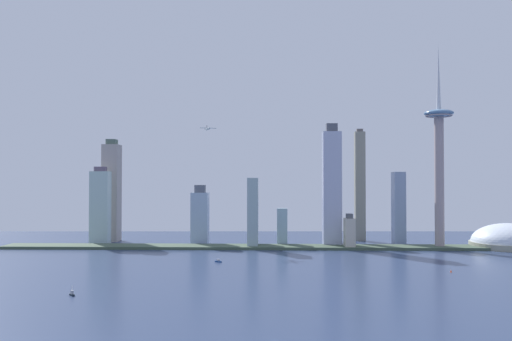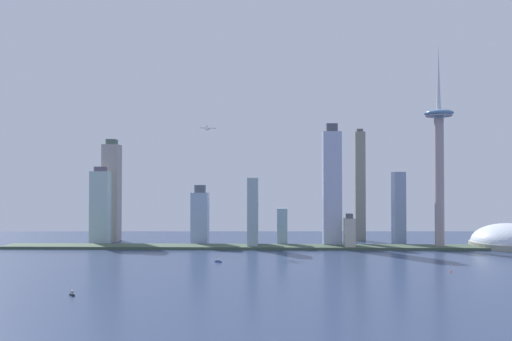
{
  "view_description": "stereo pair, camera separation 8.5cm",
  "coord_description": "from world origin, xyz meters",
  "px_view_note": "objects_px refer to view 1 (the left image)",
  "views": [
    {
      "loc": [
        -3.01,
        -309.61,
        91.38
      ],
      "look_at": [
        -21.6,
        423.98,
        108.06
      ],
      "focal_mm": 37.44,
      "sensor_mm": 36.0,
      "label": 1
    },
    {
      "loc": [
        -2.92,
        -309.6,
        91.38
      ],
      "look_at": [
        -21.6,
        423.98,
        108.06
      ],
      "focal_mm": 37.44,
      "sensor_mm": 36.0,
      "label": 2
    }
  ],
  "objects_px": {
    "skyscraper_6": "(332,187)",
    "skyscraper_8": "(282,227)",
    "stadium_dome": "(509,242)",
    "airplane": "(208,129)",
    "skyscraper_0": "(360,186)",
    "skyscraper_1": "(100,207)",
    "skyscraper_3": "(399,208)",
    "skyscraper_7": "(112,192)",
    "boat_0": "(72,294)",
    "boat_3": "(218,261)",
    "skyscraper_10": "(200,217)",
    "channel_buoy_0": "(451,271)",
    "skyscraper_4": "(254,225)",
    "skyscraper_9": "(253,213)",
    "observation_tower": "(439,150)",
    "skyscraper_2": "(349,233)",
    "skyscraper_5": "(330,198)"
  },
  "relations": [
    {
      "from": "observation_tower",
      "to": "stadium_dome",
      "type": "distance_m",
      "value": 163.92
    },
    {
      "from": "skyscraper_4",
      "to": "channel_buoy_0",
      "type": "relative_size",
      "value": 34.15
    },
    {
      "from": "skyscraper_10",
      "to": "skyscraper_5",
      "type": "bearing_deg",
      "value": 11.11
    },
    {
      "from": "skyscraper_3",
      "to": "skyscraper_4",
      "type": "distance_m",
      "value": 216.19
    },
    {
      "from": "skyscraper_10",
      "to": "stadium_dome",
      "type": "bearing_deg",
      "value": -4.15
    },
    {
      "from": "stadium_dome",
      "to": "skyscraper_5",
      "type": "distance_m",
      "value": 258.71
    },
    {
      "from": "skyscraper_2",
      "to": "skyscraper_5",
      "type": "height_order",
      "value": "skyscraper_5"
    },
    {
      "from": "stadium_dome",
      "to": "skyscraper_10",
      "type": "distance_m",
      "value": 440.99
    },
    {
      "from": "stadium_dome",
      "to": "skyscraper_0",
      "type": "xyz_separation_m",
      "value": [
        -192.96,
        87.24,
        79.07
      ]
    },
    {
      "from": "skyscraper_0",
      "to": "skyscraper_1",
      "type": "distance_m",
      "value": 400.59
    },
    {
      "from": "skyscraper_6",
      "to": "skyscraper_10",
      "type": "xyz_separation_m",
      "value": [
        -192.72,
        20.45,
        -43.95
      ]
    },
    {
      "from": "skyscraper_1",
      "to": "skyscraper_4",
      "type": "xyz_separation_m",
      "value": [
        230.14,
        -14.11,
        -26.26
      ]
    },
    {
      "from": "observation_tower",
      "to": "skyscraper_3",
      "type": "distance_m",
      "value": 106.52
    },
    {
      "from": "boat_3",
      "to": "skyscraper_7",
      "type": "bearing_deg",
      "value": -6.0
    },
    {
      "from": "skyscraper_1",
      "to": "skyscraper_3",
      "type": "height_order",
      "value": "skyscraper_1"
    },
    {
      "from": "skyscraper_3",
      "to": "skyscraper_8",
      "type": "height_order",
      "value": "skyscraper_3"
    },
    {
      "from": "skyscraper_3",
      "to": "skyscraper_7",
      "type": "height_order",
      "value": "skyscraper_7"
    },
    {
      "from": "skyscraper_5",
      "to": "channel_buoy_0",
      "type": "height_order",
      "value": "skyscraper_5"
    },
    {
      "from": "skyscraper_0",
      "to": "skyscraper_3",
      "type": "height_order",
      "value": "skyscraper_0"
    },
    {
      "from": "skyscraper_8",
      "to": "skyscraper_6",
      "type": "bearing_deg",
      "value": -5.12
    },
    {
      "from": "skyscraper_0",
      "to": "skyscraper_2",
      "type": "distance_m",
      "value": 128.54
    },
    {
      "from": "stadium_dome",
      "to": "boat_0",
      "type": "distance_m",
      "value": 594.27
    },
    {
      "from": "skyscraper_9",
      "to": "airplane",
      "type": "distance_m",
      "value": 144.08
    },
    {
      "from": "observation_tower",
      "to": "skyscraper_0",
      "type": "bearing_deg",
      "value": 133.6
    },
    {
      "from": "stadium_dome",
      "to": "skyscraper_1",
      "type": "relative_size",
      "value": 0.92
    },
    {
      "from": "skyscraper_0",
      "to": "skyscraper_7",
      "type": "height_order",
      "value": "skyscraper_0"
    },
    {
      "from": "skyscraper_0",
      "to": "skyscraper_6",
      "type": "distance_m",
      "value": 92.5
    },
    {
      "from": "observation_tower",
      "to": "skyscraper_6",
      "type": "bearing_deg",
      "value": 171.37
    },
    {
      "from": "skyscraper_7",
      "to": "skyscraper_6",
      "type": "bearing_deg",
      "value": -9.96
    },
    {
      "from": "skyscraper_4",
      "to": "skyscraper_3",
      "type": "bearing_deg",
      "value": 4.25
    },
    {
      "from": "skyscraper_4",
      "to": "airplane",
      "type": "xyz_separation_m",
      "value": [
        -67.29,
        4.17,
        141.91
      ]
    },
    {
      "from": "skyscraper_5",
      "to": "boat_0",
      "type": "height_order",
      "value": "skyscraper_5"
    },
    {
      "from": "skyscraper_0",
      "to": "skyscraper_5",
      "type": "bearing_deg",
      "value": -161.03
    },
    {
      "from": "boat_0",
      "to": "boat_3",
      "type": "bearing_deg",
      "value": 109.39
    },
    {
      "from": "skyscraper_6",
      "to": "skyscraper_7",
      "type": "bearing_deg",
      "value": 170.04
    },
    {
      "from": "stadium_dome",
      "to": "skyscraper_6",
      "type": "distance_m",
      "value": 257.88
    },
    {
      "from": "skyscraper_3",
      "to": "skyscraper_8",
      "type": "bearing_deg",
      "value": -173.59
    },
    {
      "from": "stadium_dome",
      "to": "airplane",
      "type": "distance_m",
      "value": 457.1
    },
    {
      "from": "skyscraper_0",
      "to": "boat_0",
      "type": "height_order",
      "value": "skyscraper_0"
    },
    {
      "from": "skyscraper_10",
      "to": "channel_buoy_0",
      "type": "height_order",
      "value": "skyscraper_10"
    },
    {
      "from": "skyscraper_7",
      "to": "skyscraper_9",
      "type": "distance_m",
      "value": 239.71
    },
    {
      "from": "airplane",
      "to": "boat_3",
      "type": "bearing_deg",
      "value": -6.27
    },
    {
      "from": "skyscraper_3",
      "to": "skyscraper_10",
      "type": "bearing_deg",
      "value": -178.95
    },
    {
      "from": "observation_tower",
      "to": "skyscraper_10",
      "type": "distance_m",
      "value": 355.09
    },
    {
      "from": "skyscraper_0",
      "to": "skyscraper_2",
      "type": "bearing_deg",
      "value": -107.01
    },
    {
      "from": "observation_tower",
      "to": "boat_3",
      "type": "bearing_deg",
      "value": -155.69
    },
    {
      "from": "skyscraper_6",
      "to": "skyscraper_8",
      "type": "xyz_separation_m",
      "value": [
        -71.43,
        6.4,
        -57.43
      ]
    },
    {
      "from": "skyscraper_9",
      "to": "boat_0",
      "type": "relative_size",
      "value": 12.19
    },
    {
      "from": "skyscraper_9",
      "to": "skyscraper_10",
      "type": "xyz_separation_m",
      "value": [
        -79.69,
        42.81,
        -8.42
      ]
    },
    {
      "from": "skyscraper_3",
      "to": "skyscraper_7",
      "type": "distance_m",
      "value": 439.9
    }
  ]
}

